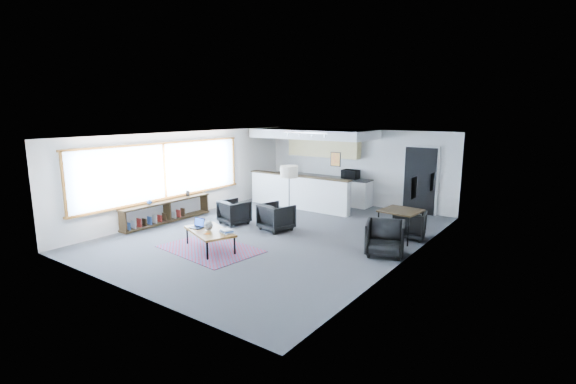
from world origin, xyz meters
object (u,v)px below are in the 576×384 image
Objects in this scene: dining_chair_near at (385,239)px; dining_chair_far at (410,225)px; laptop at (198,225)px; book_stack at (227,231)px; coffee_table at (210,232)px; armchair_right at (276,216)px; ceramic_pot at (208,226)px; floor_lamp at (289,174)px; dining_table at (401,213)px; microwave at (350,173)px; armchair_left at (234,211)px.

dining_chair_near is 1.11× the size of dining_chair_far.
laptop is 0.94× the size of book_stack.
book_stack is at bearing 29.55° from coffee_table.
dining_chair_far is at bearing -143.21° from armchair_right.
dining_chair_near is 1.59m from dining_chair_far.
laptop is 0.38m from ceramic_pot.
floor_lamp is 3.19m from dining_table.
floor_lamp is at bearing 93.54° from book_stack.
microwave is at bearing -79.98° from armchair_right.
coffee_table is 7.27× the size of ceramic_pot.
laptop is at bearing -159.12° from coffee_table.
armchair_right is 3.23m from dining_chair_near.
ceramic_pot is 0.27× the size of armchair_right.
floor_lamp reaches higher than laptop.
armchair_left reaches higher than coffee_table.
dining_table is at bearing -44.14° from microwave.
floor_lamp reaches higher than dining_chair_far.
ceramic_pot is 2.31m from armchair_left.
armchair_right is 3.99m from microwave.
dining_table reaches higher than armchair_left.
coffee_table is at bearing -169.42° from dining_chair_near.
dining_table is at bearing 67.09° from coffee_table.
armchair_right is (0.28, 2.22, -0.02)m from coffee_table.
armchair_right is (0.68, 2.21, -0.12)m from laptop.
floor_lamp reaches higher than armchair_right.
floor_lamp reaches higher than book_stack.
dining_chair_near is (4.60, 0.02, -0.01)m from armchair_left.
dining_chair_near is (3.90, 2.04, -0.16)m from laptop.
armchair_right is at bearing 11.80° from dining_chair_far.
book_stack is at bearing -90.21° from microwave.
armchair_right is at bearing -159.20° from dining_table.
dining_table is (3.02, 0.63, -0.80)m from floor_lamp.
coffee_table is at bearing -134.66° from dining_table.
coffee_table is 5.04m from dining_chair_far.
ceramic_pot is 2.93m from floor_lamp.
book_stack is at bearing 142.76° from armchair_left.
armchair_left is 4.66m from dining_table.
dining_table is (3.34, 3.38, 0.27)m from coffee_table.
microwave is (-3.02, 4.09, 0.75)m from dining_chair_near.
dining_chair_near is (0.16, -1.34, -0.33)m from dining_table.
armchair_left is at bearing 140.38° from coffee_table.
laptop is 0.58× the size of microwave.
dining_chair_near reaches higher than dining_chair_far.
dining_chair_near is at bearing 33.30° from book_stack.
armchair_right is at bearing 157.22° from dining_chair_near.
dining_chair_far reaches higher than coffee_table.
dining_table is 1.34× the size of dining_chair_near.
microwave is at bearing 136.12° from dining_table.
armchair_left is at bearing 129.13° from book_stack.
ceramic_pot is 0.33× the size of dining_chair_far.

